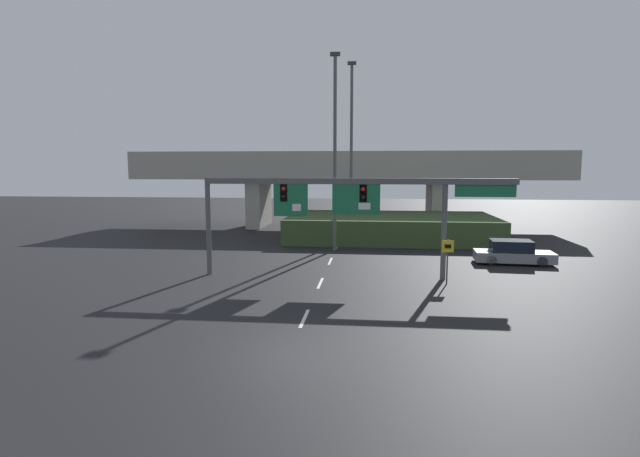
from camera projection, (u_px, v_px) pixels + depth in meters
ground_plane at (288, 354)px, 16.03m from camera, size 160.00×160.00×0.00m
lane_markings at (330, 261)px, 31.84m from camera, size 0.14×26.76×0.01m
signal_gantry at (347, 197)px, 26.66m from camera, size 16.68×0.44×5.39m
speed_limit_sign at (448, 255)px, 25.39m from camera, size 0.60×0.11×2.32m
highway_light_pole_near at (335, 148)px, 35.13m from camera, size 0.70×0.36×13.83m
highway_light_pole_far at (351, 148)px, 40.76m from camera, size 0.70×0.36×14.37m
overpass_bridge at (346, 174)px, 49.15m from camera, size 41.44×7.26×7.43m
grass_embankment at (391, 227)px, 41.59m from camera, size 16.87×9.61×1.96m
parked_sedan_near_right at (513, 253)px, 30.94m from camera, size 4.81×2.17×1.48m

